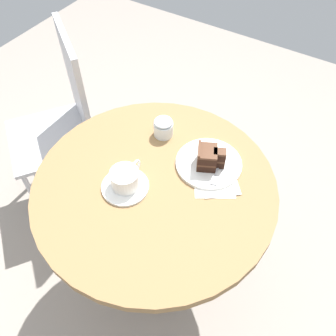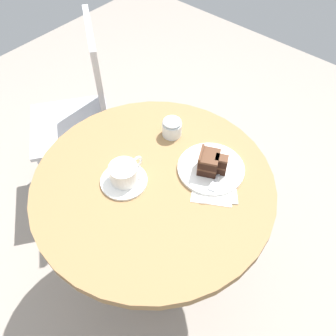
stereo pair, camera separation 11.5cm
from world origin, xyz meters
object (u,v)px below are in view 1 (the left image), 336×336
object	(u,v)px
fork	(217,172)
cafe_chair	(65,117)
coffee_cup	(125,178)
cake_slice	(209,158)
saucer	(125,186)
teaspoon	(139,181)
napkin	(216,182)
sugar_pot	(163,127)
cake_plate	(209,163)

from	to	relation	value
fork	cafe_chair	xyz separation A→B (m)	(0.07, 0.80, -0.20)
coffee_cup	cake_slice	world-z (taller)	cake_slice
saucer	teaspoon	bearing A→B (deg)	-34.72
saucer	cake_slice	world-z (taller)	cake_slice
teaspoon	fork	bearing A→B (deg)	47.80
saucer	cafe_chair	xyz separation A→B (m)	(0.28, 0.57, -0.19)
napkin	sugar_pot	xyz separation A→B (m)	(0.09, 0.27, 0.03)
coffee_cup	napkin	world-z (taller)	coffee_cup
coffee_cup	napkin	bearing A→B (deg)	-55.31
cake_plate	cake_slice	size ratio (longest dim) A/B	2.14
coffee_cup	teaspoon	world-z (taller)	coffee_cup
cafe_chair	sugar_pot	bearing A→B (deg)	34.94
saucer	cake_plate	world-z (taller)	cake_plate
teaspoon	cafe_chair	bearing A→B (deg)	166.45
saucer	cafe_chair	distance (m)	0.66
napkin	cake_plate	bearing A→B (deg)	46.71
fork	cake_slice	bearing A→B (deg)	-124.28
coffee_cup	fork	bearing A→B (deg)	-49.14
fork	napkin	distance (m)	0.03
fork	sugar_pot	bearing A→B (deg)	-120.41
saucer	cake_plate	xyz separation A→B (m)	(0.23, -0.18, 0.00)
cake_plate	napkin	xyz separation A→B (m)	(-0.05, -0.06, -0.00)
fork	sugar_pot	xyz separation A→B (m)	(0.07, 0.25, 0.02)
cake_plate	fork	bearing A→B (deg)	-120.64
teaspoon	fork	size ratio (longest dim) A/B	0.65
napkin	cafe_chair	xyz separation A→B (m)	(0.10, 0.81, -0.19)
napkin	cafe_chair	bearing A→B (deg)	82.71
saucer	sugar_pot	size ratio (longest dim) A/B	2.14
coffee_cup	cake_plate	bearing A→B (deg)	-39.80
cake_slice	cafe_chair	bearing A→B (deg)	85.38
teaspoon	saucer	bearing A→B (deg)	-116.41
teaspoon	sugar_pot	xyz separation A→B (m)	(0.23, 0.05, 0.02)
cake_slice	saucer	bearing A→B (deg)	139.45
napkin	teaspoon	bearing A→B (deg)	122.29
teaspoon	coffee_cup	bearing A→B (deg)	-122.36
fork	cake_plate	bearing A→B (deg)	-136.31
cake_plate	sugar_pot	world-z (taller)	sugar_pot
cake_plate	sugar_pot	size ratio (longest dim) A/B	3.12
cake_plate	saucer	bearing A→B (deg)	141.14
saucer	sugar_pot	world-z (taller)	sugar_pot
sugar_pot	fork	bearing A→B (deg)	-104.74
teaspoon	cafe_chair	world-z (taller)	cafe_chair
coffee_cup	saucer	bearing A→B (deg)	-174.63
teaspoon	sugar_pot	world-z (taller)	sugar_pot
saucer	fork	size ratio (longest dim) A/B	1.06
cake_plate	cafe_chair	world-z (taller)	cafe_chair
teaspoon	cafe_chair	distance (m)	0.67
fork	cafe_chair	size ratio (longest dim) A/B	0.15
napkin	fork	bearing A→B (deg)	27.31
cake_slice	sugar_pot	world-z (taller)	cake_slice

